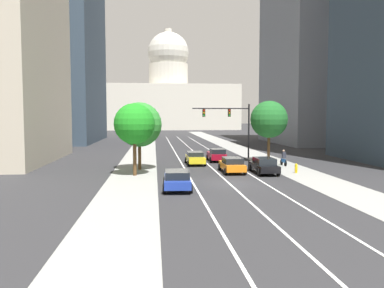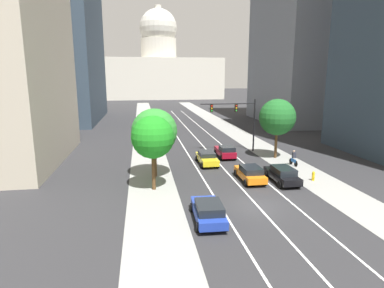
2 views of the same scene
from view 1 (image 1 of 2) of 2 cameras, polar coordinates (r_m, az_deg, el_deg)
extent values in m
plane|color=#2B2B2D|center=(70.16, -0.79, -0.21)|extent=(400.00, 400.00, 0.00)
cube|color=gray|center=(64.96, -7.24, -0.58)|extent=(4.18, 130.00, 0.01)
cube|color=gray|center=(66.35, 6.25, -0.48)|extent=(4.18, 130.00, 0.01)
cube|color=white|center=(55.06, -2.40, -1.40)|extent=(0.16, 90.00, 0.01)
cube|color=white|center=(55.28, 0.52, -1.37)|extent=(0.16, 90.00, 0.01)
cube|color=white|center=(55.66, 3.41, -1.34)|extent=(0.16, 90.00, 0.01)
cube|color=#334251|center=(88.54, -20.11, 16.89)|extent=(18.54, 29.57, 50.45)
cube|color=gray|center=(81.24, 17.70, 14.23)|extent=(15.51, 24.06, 39.62)
cube|color=beige|center=(155.53, -3.47, 5.39)|extent=(54.28, 22.70, 17.43)
cylinder|color=beige|center=(156.35, -3.49, 10.14)|extent=(15.38, 15.38, 8.45)
sphere|color=beige|center=(157.49, -3.50, 13.28)|extent=(16.18, 16.18, 16.18)
cylinder|color=beige|center=(158.80, -3.51, 15.87)|extent=(2.91, 2.91, 4.04)
cube|color=black|center=(36.60, 10.51, -3.33)|extent=(1.81, 4.78, 0.59)
cube|color=black|center=(36.29, 10.63, -2.47)|extent=(1.65, 2.49, 0.57)
cylinder|color=black|center=(37.96, 8.54, -3.48)|extent=(0.22, 0.64, 0.64)
cylinder|color=black|center=(38.43, 11.13, -3.42)|extent=(0.22, 0.64, 0.64)
cylinder|color=black|center=(34.85, 9.82, -4.18)|extent=(0.22, 0.64, 0.64)
cylinder|color=black|center=(35.36, 12.62, -4.10)|extent=(0.22, 0.64, 0.64)
cube|color=#1E389E|center=(28.33, -2.21, -5.46)|extent=(2.03, 4.73, 0.57)
cube|color=black|center=(27.75, -2.19, -4.50)|extent=(1.79, 2.44, 0.54)
cylinder|color=black|center=(29.94, -4.04, -5.50)|extent=(0.25, 0.65, 0.64)
cylinder|color=black|center=(29.97, -0.49, -5.48)|extent=(0.25, 0.65, 0.64)
cylinder|color=black|center=(26.82, -4.12, -6.64)|extent=(0.25, 0.65, 0.64)
cylinder|color=black|center=(26.85, -0.16, -6.61)|extent=(0.25, 0.65, 0.64)
cube|color=orange|center=(36.74, 5.90, -3.25)|extent=(1.83, 4.54, 0.59)
cube|color=black|center=(36.36, 6.01, -2.43)|extent=(1.67, 2.35, 0.53)
cylinder|color=black|center=(38.12, 4.11, -3.42)|extent=(0.22, 0.64, 0.64)
cylinder|color=black|center=(38.46, 6.77, -3.37)|extent=(0.22, 0.64, 0.64)
cylinder|color=black|center=(35.11, 4.94, -4.07)|extent=(0.22, 0.64, 0.64)
cylinder|color=black|center=(35.48, 7.82, -4.01)|extent=(0.22, 0.64, 0.64)
cube|color=yellow|center=(42.51, 0.46, -2.20)|extent=(1.80, 4.60, 0.62)
cube|color=black|center=(42.56, 0.44, -1.46)|extent=(1.65, 2.36, 0.47)
cylinder|color=black|center=(44.00, -0.92, -2.39)|extent=(0.22, 0.64, 0.64)
cylinder|color=black|center=(44.19, 1.37, -2.36)|extent=(0.22, 0.64, 0.64)
cylinder|color=black|center=(40.91, -0.53, -2.89)|extent=(0.22, 0.64, 0.64)
cylinder|color=black|center=(41.12, 1.93, -2.85)|extent=(0.22, 0.64, 0.64)
cube|color=maroon|center=(45.68, 3.61, -1.73)|extent=(1.75, 4.27, 0.68)
cube|color=black|center=(44.74, 3.79, -1.07)|extent=(1.61, 1.93, 0.54)
cylinder|color=black|center=(47.02, 2.28, -1.97)|extent=(0.22, 0.64, 0.64)
cylinder|color=black|center=(47.29, 4.37, -1.95)|extent=(0.22, 0.64, 0.64)
cylinder|color=black|center=(44.17, 2.79, -2.37)|extent=(0.22, 0.64, 0.64)
cylinder|color=black|center=(44.45, 5.01, -2.34)|extent=(0.22, 0.64, 0.64)
cylinder|color=black|center=(49.04, 8.36, 1.86)|extent=(0.20, 0.20, 6.82)
cylinder|color=black|center=(48.27, 4.28, 5.25)|extent=(7.11, 0.14, 0.14)
cube|color=black|center=(48.46, 5.52, 4.59)|extent=(0.32, 0.28, 0.96)
sphere|color=red|center=(48.32, 5.56, 4.94)|extent=(0.20, 0.20, 0.20)
sphere|color=orange|center=(48.31, 5.56, 4.59)|extent=(0.20, 0.20, 0.20)
sphere|color=green|center=(48.31, 5.55, 4.23)|extent=(0.20, 0.20, 0.20)
cube|color=black|center=(47.95, 1.76, 4.61)|extent=(0.32, 0.28, 0.96)
sphere|color=red|center=(47.80, 1.78, 4.97)|extent=(0.20, 0.20, 0.20)
sphere|color=orange|center=(47.80, 1.78, 4.61)|extent=(0.20, 0.20, 0.20)
sphere|color=green|center=(47.80, 1.78, 4.25)|extent=(0.20, 0.20, 0.20)
cylinder|color=yellow|center=(37.50, 15.10, -3.63)|extent=(0.26, 0.26, 0.70)
sphere|color=yellow|center=(37.45, 15.12, -2.98)|extent=(0.26, 0.26, 0.26)
cylinder|color=yellow|center=(37.35, 15.19, -3.61)|extent=(0.10, 0.12, 0.10)
cylinder|color=black|center=(42.19, 13.62, -2.78)|extent=(0.09, 0.66, 0.66)
cylinder|color=black|center=(43.14, 13.08, -2.62)|extent=(0.09, 0.66, 0.66)
cube|color=#1959B2|center=(42.64, 13.35, -2.40)|extent=(0.13, 1.00, 0.36)
cube|color=#262833|center=(42.53, 13.39, -1.57)|extent=(0.38, 0.30, 0.64)
sphere|color=tan|center=(42.55, 13.36, -0.98)|extent=(0.22, 0.22, 0.22)
cylinder|color=#51381E|center=(45.73, 11.24, -0.46)|extent=(0.32, 0.32, 3.44)
sphere|color=#1E6025|center=(45.59, 11.29, 3.59)|extent=(4.30, 4.30, 4.30)
cylinder|color=#51381E|center=(34.90, -8.44, -1.90)|extent=(0.32, 0.32, 3.36)
sphere|color=#1C851D|center=(34.72, -8.49, 2.96)|extent=(3.66, 3.66, 3.66)
cylinder|color=#51381E|center=(38.63, -7.73, -1.62)|extent=(0.32, 0.32, 2.94)
sphere|color=#2F872F|center=(38.45, -7.77, 2.85)|extent=(4.41, 4.41, 4.41)
camera|label=2|loc=(9.29, -25.21, 31.39)|focal=30.15mm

